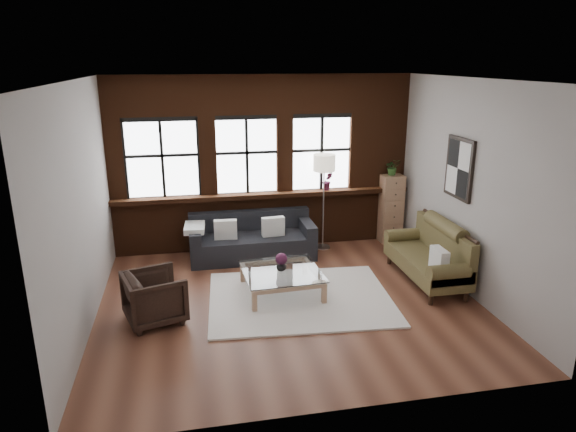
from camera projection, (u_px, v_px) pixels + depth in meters
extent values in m
plane|color=brown|center=(289.00, 302.00, 7.61)|extent=(5.50, 5.50, 0.00)
plane|color=white|center=(289.00, 79.00, 6.67)|extent=(5.50, 5.50, 0.00)
plane|color=#A39D98|center=(263.00, 163.00, 9.48)|extent=(5.50, 0.00, 5.50)
plane|color=#A39D98|center=(342.00, 266.00, 4.80)|extent=(5.50, 0.00, 5.50)
plane|color=#A39D98|center=(81.00, 209.00, 6.63)|extent=(0.00, 5.00, 5.00)
plane|color=#A39D98|center=(470.00, 189.00, 7.65)|extent=(0.00, 5.00, 5.00)
cube|color=#43200F|center=(264.00, 195.00, 9.51)|extent=(5.50, 0.30, 0.08)
cube|color=white|center=(300.00, 298.00, 7.70)|extent=(2.84, 2.31, 0.03)
cube|color=white|center=(226.00, 229.00, 8.98)|extent=(0.41, 0.17, 0.34)
cube|color=white|center=(273.00, 227.00, 9.14)|extent=(0.41, 0.18, 0.34)
cube|color=white|center=(439.00, 260.00, 7.61)|extent=(0.14, 0.38, 0.34)
imported|color=black|center=(155.00, 297.00, 6.98)|extent=(0.95, 0.94, 0.70)
imported|color=#B2B2B2|center=(281.00, 266.00, 7.77)|extent=(0.17, 0.17, 0.16)
sphere|color=#551D3D|center=(281.00, 259.00, 7.73)|extent=(0.18, 0.18, 0.18)
cube|color=#A47959|center=(390.00, 208.00, 9.99)|extent=(0.41, 0.41, 1.33)
imported|color=#2D5923|center=(393.00, 167.00, 9.75)|extent=(0.31, 0.28, 0.31)
imported|color=#551D3D|center=(328.00, 181.00, 9.64)|extent=(0.20, 0.16, 0.35)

